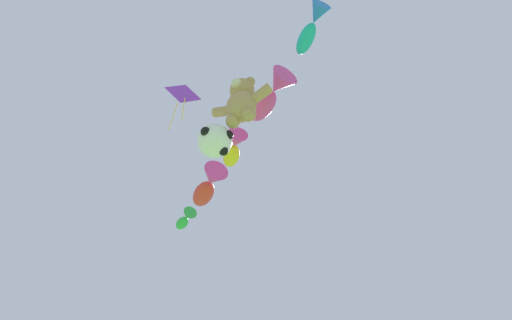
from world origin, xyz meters
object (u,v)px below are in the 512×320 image
object	(u,v)px
diamond_kite	(183,95)
fish_kite_crimson	(208,186)
fish_kite_teal	(312,27)
fish_kite_goldfin	(234,148)
fish_kite_magenta	(271,95)
teddy_bear_kite	(241,101)
soccer_ball_kite	(215,141)
fish_kite_emerald	(185,219)

from	to	relation	value
diamond_kite	fish_kite_crimson	bearing A→B (deg)	104.95
fish_kite_teal	fish_kite_goldfin	bearing A→B (deg)	148.54
fish_kite_teal	fish_kite_goldfin	distance (m)	4.93
fish_kite_teal	diamond_kite	distance (m)	5.94
fish_kite_teal	fish_kite_magenta	world-z (taller)	fish_kite_teal
fish_kite_teal	teddy_bear_kite	bearing A→B (deg)	170.56
diamond_kite	soccer_ball_kite	bearing A→B (deg)	-8.15
fish_kite_teal	fish_kite_goldfin	size ratio (longest dim) A/B	0.92
soccer_ball_kite	fish_kite_emerald	distance (m)	8.16
teddy_bear_kite	fish_kite_crimson	world-z (taller)	fish_kite_crimson
fish_kite_goldfin	fish_kite_teal	bearing A→B (deg)	-31.46
fish_kite_goldfin	teddy_bear_kite	bearing A→B (deg)	-53.41
fish_kite_emerald	teddy_bear_kite	bearing A→B (deg)	-40.72
fish_kite_magenta	fish_kite_emerald	xyz separation A→B (m)	(-6.92, 4.53, 0.21)
fish_kite_teal	fish_kite_crimson	distance (m)	7.92
fish_kite_goldfin	fish_kite_emerald	size ratio (longest dim) A/B	1.04
fish_kite_teal	fish_kite_magenta	distance (m)	2.50
fish_kite_teal	soccer_ball_kite	bearing A→B (deg)	171.05
soccer_ball_kite	fish_kite_magenta	bearing A→B (deg)	31.36
teddy_bear_kite	fish_kite_teal	bearing A→B (deg)	-9.44
fish_kite_goldfin	fish_kite_crimson	bearing A→B (deg)	143.01
soccer_ball_kite	fish_kite_crimson	size ratio (longest dim) A/B	0.43
soccer_ball_kite	fish_kite_crimson	xyz separation A→B (m)	(-3.13, 3.84, 2.66)
fish_kite_magenta	fish_kite_crimson	xyz separation A→B (m)	(-4.54, 2.98, 0.18)
fish_kite_teal	diamond_kite	xyz separation A→B (m)	(-5.66, 0.86, 1.60)
teddy_bear_kite	fish_kite_crimson	distance (m)	5.82
soccer_ball_kite	fish_kite_crimson	bearing A→B (deg)	129.22
fish_kite_magenta	diamond_kite	distance (m)	4.08
teddy_bear_kite	fish_kite_crimson	size ratio (longest dim) A/B	0.80
teddy_bear_kite	fish_kite_emerald	bearing A→B (deg)	139.28
fish_kite_emerald	fish_kite_teal	bearing A→B (deg)	-33.45
fish_kite_teal	fish_kite_crimson	xyz separation A→B (m)	(-6.60, 4.38, -0.05)
fish_kite_magenta	diamond_kite	size ratio (longest dim) A/B	0.74
fish_kite_magenta	fish_kite_goldfin	distance (m)	2.43
fish_kite_teal	diamond_kite	world-z (taller)	diamond_kite
fish_kite_magenta	soccer_ball_kite	bearing A→B (deg)	-148.64
fish_kite_emerald	diamond_kite	distance (m)	6.28
teddy_bear_kite	fish_kite_emerald	size ratio (longest dim) A/B	1.28
fish_kite_magenta	diamond_kite	bearing A→B (deg)	-171.39
soccer_ball_kite	diamond_kite	distance (m)	4.84
diamond_kite	teddy_bear_kite	bearing A→B (deg)	-7.96
fish_kite_crimson	teddy_bear_kite	bearing A→B (deg)	-44.59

